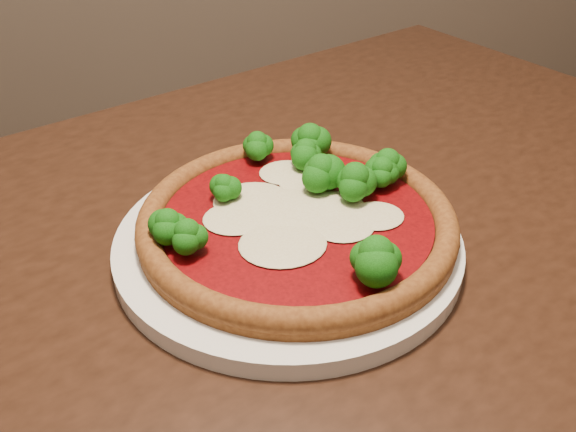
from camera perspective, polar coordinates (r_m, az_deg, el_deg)
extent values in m
cube|color=black|center=(0.61, -2.64, -6.35)|extent=(1.56, 1.32, 0.04)
cylinder|color=black|center=(1.39, 9.81, -0.19)|extent=(0.06, 0.06, 0.71)
cylinder|color=silver|center=(0.62, 0.00, -2.37)|extent=(0.33, 0.33, 0.02)
cylinder|color=brown|center=(0.62, 0.80, -0.76)|extent=(0.30, 0.30, 0.01)
torus|color=brown|center=(0.62, 0.81, -0.22)|extent=(0.31, 0.31, 0.02)
cylinder|color=#700508|center=(0.62, 0.81, -0.18)|extent=(0.26, 0.26, 0.00)
ellipsoid|color=beige|center=(0.64, -3.21, 1.38)|extent=(0.08, 0.07, 0.01)
ellipsoid|color=beige|center=(0.61, -4.62, -0.18)|extent=(0.06, 0.06, 0.01)
ellipsoid|color=beige|center=(0.62, 0.25, 0.52)|extent=(0.09, 0.08, 0.01)
ellipsoid|color=beige|center=(0.58, -0.48, -2.48)|extent=(0.08, 0.07, 0.01)
ellipsoid|color=beige|center=(0.67, 1.77, 3.09)|extent=(0.06, 0.06, 0.00)
ellipsoid|color=beige|center=(0.68, -0.17, 3.90)|extent=(0.06, 0.05, 0.00)
ellipsoid|color=beige|center=(0.60, 4.92, -0.89)|extent=(0.06, 0.05, 0.00)
ellipsoid|color=beige|center=(0.63, 3.93, 0.83)|extent=(0.07, 0.06, 0.01)
ellipsoid|color=beige|center=(0.62, 7.80, 0.03)|extent=(0.06, 0.05, 0.00)
ellipsoid|color=#187512|center=(0.67, 8.84, 4.70)|extent=(0.04, 0.04, 0.04)
ellipsoid|color=#187512|center=(0.64, 2.97, 4.09)|extent=(0.05, 0.05, 0.04)
ellipsoid|color=#187512|center=(0.66, 8.35, 4.08)|extent=(0.04, 0.04, 0.03)
ellipsoid|color=#187512|center=(0.56, -8.94, -1.55)|extent=(0.04, 0.04, 0.03)
ellipsoid|color=#187512|center=(0.63, 5.97, 3.30)|extent=(0.05, 0.05, 0.04)
ellipsoid|color=#187512|center=(0.68, 1.59, 5.78)|extent=(0.04, 0.04, 0.03)
ellipsoid|color=#187512|center=(0.70, 1.96, 6.93)|extent=(0.05, 0.05, 0.04)
ellipsoid|color=#187512|center=(0.63, -5.68, 2.71)|extent=(0.03, 0.03, 0.03)
ellipsoid|color=#187512|center=(0.58, -10.64, -0.65)|extent=(0.04, 0.04, 0.03)
ellipsoid|color=#187512|center=(0.70, -2.74, 6.47)|extent=(0.04, 0.04, 0.03)
ellipsoid|color=#187512|center=(0.53, 7.82, -3.51)|extent=(0.05, 0.05, 0.04)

